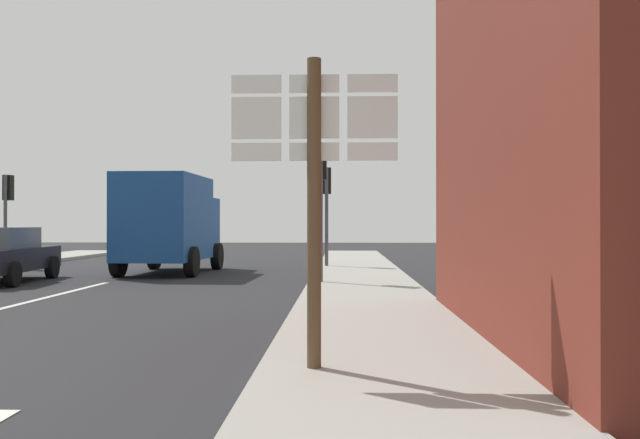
% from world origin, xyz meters
% --- Properties ---
extents(ground_plane, '(80.00, 80.00, 0.00)m').
position_xyz_m(ground_plane, '(0.00, 10.00, 0.00)').
color(ground_plane, '#232326').
extents(sidewalk_right, '(2.65, 44.00, 0.14)m').
position_xyz_m(sidewalk_right, '(6.73, 8.00, 0.07)').
color(sidewalk_right, gray).
rests_on(sidewalk_right, ground).
extents(delivery_truck, '(2.60, 5.06, 3.05)m').
position_xyz_m(delivery_truck, '(0.77, 15.46, 1.65)').
color(delivery_truck, '#19478C').
rests_on(delivery_truck, ground).
extents(route_sign_post, '(1.66, 0.14, 3.20)m').
position_xyz_m(route_sign_post, '(5.97, 1.23, 2.00)').
color(route_sign_post, brown).
rests_on(route_sign_post, ground).
extents(traffic_light_far_right, '(0.30, 0.49, 3.49)m').
position_xyz_m(traffic_light_far_right, '(5.70, 17.36, 2.59)').
color(traffic_light_far_right, '#47474C').
rests_on(traffic_light_far_right, ground).
extents(traffic_light_far_left, '(0.30, 0.49, 3.30)m').
position_xyz_m(traffic_light_far_left, '(-5.70, 17.89, 2.45)').
color(traffic_light_far_left, '#47474C').
rests_on(traffic_light_far_left, ground).
extents(traffic_light_near_right, '(0.30, 0.49, 3.57)m').
position_xyz_m(traffic_light_near_right, '(5.70, 11.12, 2.64)').
color(traffic_light_near_right, '#47474C').
rests_on(traffic_light_near_right, ground).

